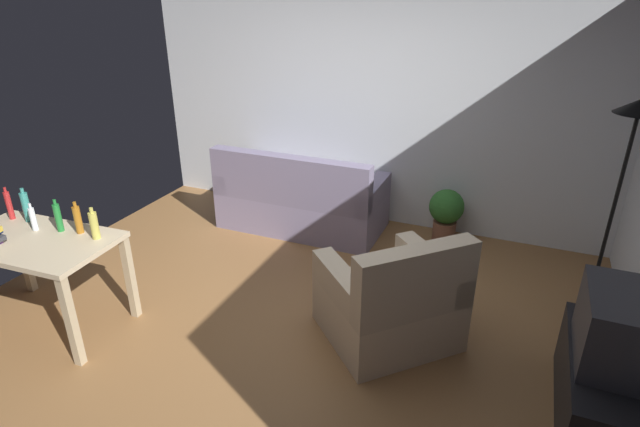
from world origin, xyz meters
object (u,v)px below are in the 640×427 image
(bottle_clear, at_px, (33,219))
(bottle_green, at_px, (58,217))
(couch, at_px, (300,202))
(desk, at_px, (36,252))
(bottle_tall, at_px, (26,207))
(torchiere_lamp, at_px, (627,156))
(bottle_amber, at_px, (78,219))
(bottle_red, at_px, (9,205))
(potted_plant, at_px, (446,212))
(armchair, at_px, (392,303))
(tv, at_px, (620,329))
(tv_stand, at_px, (600,390))
(bottle_squat, at_px, (94,225))

(bottle_clear, height_order, bottle_green, bottle_green)
(couch, relative_size, desk, 1.43)
(bottle_tall, height_order, bottle_green, bottle_tall)
(torchiere_lamp, bearing_deg, couch, 165.42)
(bottle_clear, xyz_separation_m, bottle_amber, (0.36, 0.10, 0.02))
(bottle_red, bearing_deg, bottle_tall, 7.92)
(potted_plant, height_order, armchair, armchair)
(bottle_tall, relative_size, bottle_clear, 1.26)
(desk, xyz_separation_m, armchair, (2.55, 0.86, -0.33))
(tv, xyz_separation_m, potted_plant, (-1.31, 2.11, -0.37))
(bottle_green, bearing_deg, tv_stand, 5.64)
(torchiere_lamp, height_order, bottle_clear, torchiere_lamp)
(armchair, bearing_deg, desk, -26.47)
(desk, xyz_separation_m, bottle_red, (-0.46, 0.20, 0.23))
(torchiere_lamp, bearing_deg, bottle_green, -159.58)
(tv_stand, xyz_separation_m, bottle_tall, (-4.24, -0.35, 0.64))
(bottle_green, relative_size, bottle_squat, 1.05)
(torchiere_lamp, distance_m, armchair, 1.93)
(bottle_green, bearing_deg, bottle_amber, 12.36)
(desk, distance_m, bottle_squat, 0.52)
(bottle_tall, distance_m, bottle_amber, 0.54)
(tv_stand, distance_m, desk, 4.01)
(couch, relative_size, tv_stand, 1.60)
(couch, distance_m, tv_stand, 3.36)
(desk, relative_size, potted_plant, 2.16)
(armchair, height_order, bottle_green, bottle_green)
(potted_plant, distance_m, bottle_clear, 3.78)
(tv, bearing_deg, tv_stand, 90.00)
(bottle_amber, bearing_deg, bottle_clear, -164.38)
(bottle_red, xyz_separation_m, bottle_clear, (0.35, -0.08, -0.02))
(tv, xyz_separation_m, bottle_red, (-4.41, -0.37, 0.18))
(couch, relative_size, bottle_amber, 6.94)
(couch, relative_size, torchiere_lamp, 0.97)
(bottle_red, bearing_deg, tv, 4.77)
(tv, relative_size, armchair, 0.49)
(tv, distance_m, bottle_red, 4.43)
(tv, distance_m, armchair, 1.48)
(tv_stand, xyz_separation_m, tv, (0.00, -0.00, 0.46))
(potted_plant, height_order, bottle_red, bottle_red)
(tv, bearing_deg, bottle_red, 94.77)
(couch, distance_m, bottle_squat, 2.34)
(tv, bearing_deg, armchair, 78.14)
(torchiere_lamp, bearing_deg, potted_plant, 141.26)
(couch, bearing_deg, bottle_tall, 56.74)
(couch, bearing_deg, torchiere_lamp, 165.42)
(bottle_squat, bearing_deg, potted_plant, 48.33)
(couch, bearing_deg, bottle_squat, 72.66)
(tv_stand, xyz_separation_m, bottle_clear, (-4.05, -0.45, 0.62))
(bottle_squat, bearing_deg, bottle_green, -178.18)
(bottle_clear, distance_m, bottle_squat, 0.55)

